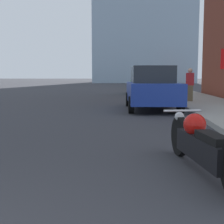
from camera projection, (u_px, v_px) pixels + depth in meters
The scene contains 7 objects.
sidewalk at pixel (162, 86), 40.44m from camera, with size 2.79×240.00×0.15m.
motorcycle at pixel (201, 144), 4.32m from camera, with size 0.73×2.62×0.80m.
parked_car_blue at pixel (152, 88), 12.59m from camera, with size 2.20×4.47×1.74m.
parked_car_green at pixel (144, 82), 23.98m from camera, with size 2.24×4.04×1.78m.
parked_car_yellow at pixel (142, 81), 35.71m from camera, with size 1.88×4.55×1.63m.
parked_car_silver at pixel (140, 80), 48.90m from camera, with size 2.26×4.55×1.71m.
pedestrian at pixel (190, 85), 15.01m from camera, with size 0.36×0.22×1.58m.
Camera 1 is at (1.91, -0.93, 1.33)m, focal length 50.00 mm.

